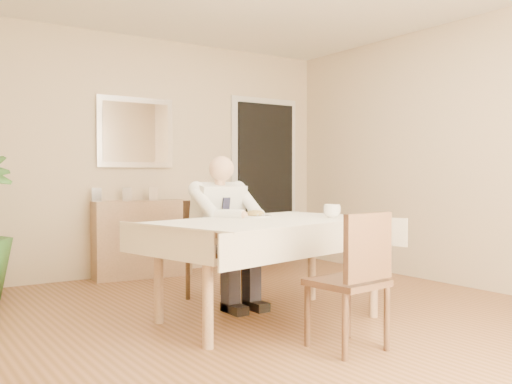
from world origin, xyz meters
TOP-DOWN VIEW (x-y plane):
  - room at (0.00, 0.00)m, footprint 5.00×5.02m
  - doorway at (1.55, 2.46)m, footprint 0.96×0.07m
  - mirror at (-0.15, 2.47)m, footprint 0.86×0.04m
  - dining_table at (-0.08, 0.06)m, footprint 1.94×1.40m
  - chair_far at (-0.08, 0.94)m, footprint 0.41×0.41m
  - chair_near at (-0.08, -0.86)m, footprint 0.45×0.45m
  - seated_man at (-0.08, 0.66)m, footprint 0.48×0.72m
  - plate at (-0.04, 0.30)m, footprint 0.26×0.26m
  - food at (-0.04, 0.30)m, footprint 0.14×0.14m
  - knife at (0.00, 0.24)m, footprint 0.01×0.13m
  - fork at (-0.08, 0.24)m, footprint 0.01×0.13m
  - coffee_mug at (0.43, -0.07)m, footprint 0.13×0.13m
  - sideboard at (-0.15, 2.32)m, footprint 1.05×0.45m
  - photo_frame_left at (-0.62, 2.36)m, footprint 0.10×0.02m
  - photo_frame_center at (-0.31, 2.34)m, footprint 0.10×0.02m
  - photo_frame_right at (-0.00, 2.36)m, footprint 0.10×0.02m

SIDE VIEW (x-z plane):
  - sideboard at x=-0.15m, z-range 0.00..0.82m
  - chair_near at x=-0.08m, z-range 0.05..0.91m
  - chair_far at x=-0.08m, z-range 0.05..0.92m
  - dining_table at x=-0.08m, z-range 0.29..1.04m
  - seated_man at x=-0.08m, z-range 0.07..1.31m
  - plate at x=-0.04m, z-range 0.75..0.77m
  - knife at x=0.00m, z-range 0.77..0.78m
  - fork at x=-0.08m, z-range 0.77..0.78m
  - food at x=-0.04m, z-range 0.76..0.81m
  - coffee_mug at x=0.43m, z-range 0.75..0.86m
  - photo_frame_left at x=-0.62m, z-range 0.82..0.96m
  - photo_frame_center at x=-0.31m, z-range 0.82..0.96m
  - photo_frame_right at x=0.00m, z-range 0.82..0.96m
  - doorway at x=1.55m, z-range -0.05..2.05m
  - room at x=0.00m, z-range 0.00..2.60m
  - mirror at x=-0.15m, z-range 1.17..1.93m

